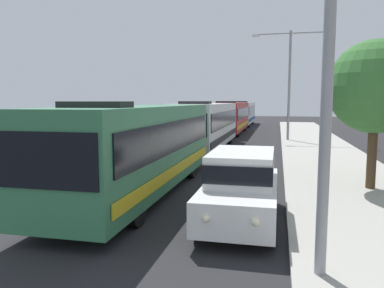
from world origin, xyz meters
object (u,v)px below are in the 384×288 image
object	(u,v)px
bus_fourth_in_line	(243,113)
streetlamp_near	(330,8)
bus_lead	(141,145)
streetlamp_mid	(290,74)
bus_middle	(231,116)
roadside_tree	(376,87)
white_suv	(241,184)
bus_second_in_line	(207,124)

from	to	relation	value
bus_fourth_in_line	streetlamp_near	size ratio (longest dim) A/B	1.59
bus_lead	streetlamp_mid	size ratio (longest dim) A/B	1.29
bus_fourth_in_line	streetlamp_mid	world-z (taller)	streetlamp_mid
bus_lead	bus_middle	bearing A→B (deg)	90.00
streetlamp_near	roadside_tree	world-z (taller)	streetlamp_near
white_suv	roadside_tree	distance (m)	6.59
bus_middle	white_suv	world-z (taller)	bus_middle
bus_middle	streetlamp_mid	distance (m)	9.35
streetlamp_near	streetlamp_mid	distance (m)	24.00
bus_middle	streetlamp_mid	bearing A→B (deg)	-51.19
bus_fourth_in_line	roadside_tree	world-z (taller)	roadside_tree
bus_lead	bus_second_in_line	distance (m)	12.31
bus_fourth_in_line	roadside_tree	bearing A→B (deg)	-77.72
bus_middle	bus_fourth_in_line	world-z (taller)	same
bus_fourth_in_line	streetlamp_mid	distance (m)	20.51
bus_lead	roadside_tree	bearing A→B (deg)	14.07
streetlamp_mid	roadside_tree	size ratio (longest dim) A/B	1.64
streetlamp_mid	bus_second_in_line	bearing A→B (deg)	-130.76
bus_lead	bus_middle	world-z (taller)	same
bus_second_in_line	streetlamp_near	bearing A→B (deg)	-73.07
streetlamp_near	bus_lead	bearing A→B (deg)	134.90
white_suv	roadside_tree	bearing A→B (deg)	46.44
bus_middle	bus_fourth_in_line	distance (m)	12.74
bus_middle	bus_fourth_in_line	bearing A→B (deg)	90.00
bus_lead	roadside_tree	xyz separation A→B (m)	(7.85, 1.97, 2.01)
roadside_tree	streetlamp_near	bearing A→B (deg)	-108.38
bus_middle	streetlamp_mid	xyz separation A→B (m)	(5.40, -6.71, 3.63)
bus_fourth_in_line	streetlamp_mid	size ratio (longest dim) A/B	1.41
roadside_tree	bus_lead	bearing A→B (deg)	-165.93
bus_second_in_line	bus_middle	world-z (taller)	same
bus_second_in_line	bus_fourth_in_line	size ratio (longest dim) A/B	1.01
streetlamp_near	streetlamp_mid	bearing A→B (deg)	90.00
bus_middle	bus_lead	bearing A→B (deg)	-90.00
bus_second_in_line	white_suv	xyz separation A→B (m)	(3.70, -14.71, -0.66)
white_suv	streetlamp_mid	distance (m)	21.48
bus_fourth_in_line	white_suv	distance (m)	40.60
bus_second_in_line	roadside_tree	distance (m)	13.14
bus_second_in_line	streetlamp_mid	distance (m)	9.03
bus_second_in_line	streetlamp_mid	bearing A→B (deg)	49.24
bus_lead	streetlamp_near	world-z (taller)	streetlamp_near
white_suv	streetlamp_mid	xyz separation A→B (m)	(1.70, 20.98, 4.29)
bus_second_in_line	streetlamp_near	world-z (taller)	streetlamp_near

